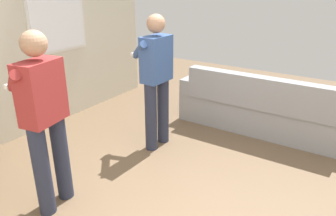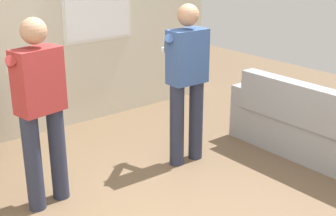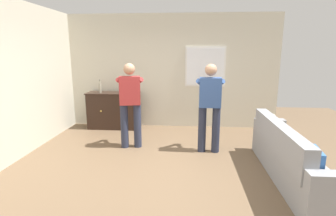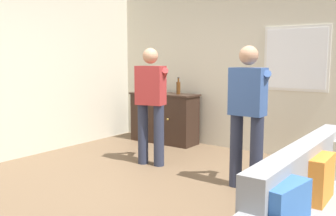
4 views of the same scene
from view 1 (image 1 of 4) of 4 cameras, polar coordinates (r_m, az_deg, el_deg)
name	(u,v)px [view 1 (image 1 of 4)]	position (r m, az deg, el deg)	size (l,w,h in m)	color
ground	(183,199)	(3.41, 2.67, -15.56)	(10.40, 10.40, 0.00)	brown
wall_back_with_window	(4,34)	(4.70, -26.65, 11.47)	(5.20, 0.15, 2.80)	beige
couch	(262,110)	(4.75, 16.09, -0.36)	(0.57, 2.44, 0.86)	gray
person_standing_left	(44,115)	(3.08, -20.85, -1.22)	(0.55, 0.51, 1.68)	#282D42
person_standing_right	(156,76)	(4.03, -2.13, 5.53)	(0.56, 0.48, 1.68)	#282D42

